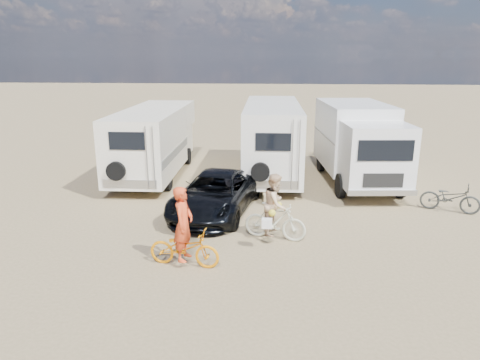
# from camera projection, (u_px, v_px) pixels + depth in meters

# --- Properties ---
(ground) EXTENTS (140.00, 140.00, 0.00)m
(ground) POSITION_uv_depth(u_px,v_px,m) (251.00, 245.00, 12.33)
(ground) COLOR #8F7A55
(ground) RESTS_ON ground
(rv_main) EXTENTS (2.39, 7.21, 3.14)m
(rv_main) POSITION_uv_depth(u_px,v_px,m) (272.00, 141.00, 18.90)
(rv_main) COLOR silver
(rv_main) RESTS_ON ground
(rv_left) EXTENTS (2.44, 7.30, 2.91)m
(rv_left) POSITION_uv_depth(u_px,v_px,m) (154.00, 143.00, 19.05)
(rv_left) COLOR silver
(rv_left) RESTS_ON ground
(box_truck) EXTENTS (3.05, 6.67, 3.19)m
(box_truck) POSITION_uv_depth(u_px,v_px,m) (359.00, 145.00, 17.88)
(box_truck) COLOR silver
(box_truck) RESTS_ON ground
(dark_suv) EXTENTS (2.99, 5.12, 1.34)m
(dark_suv) POSITION_uv_depth(u_px,v_px,m) (216.00, 193.00, 14.70)
(dark_suv) COLOR black
(dark_suv) RESTS_ON ground
(bike_man) EXTENTS (1.89, 0.89, 0.95)m
(bike_man) POSITION_uv_depth(u_px,v_px,m) (184.00, 248.00, 11.02)
(bike_man) COLOR orange
(bike_man) RESTS_ON ground
(bike_woman) EXTENTS (1.88, 0.97, 1.09)m
(bike_woman) POSITION_uv_depth(u_px,v_px,m) (275.00, 221.00, 12.60)
(bike_woman) COLOR beige
(bike_woman) RESTS_ON ground
(rider_man) EXTENTS (0.55, 0.75, 1.90)m
(rider_man) POSITION_uv_depth(u_px,v_px,m) (184.00, 230.00, 10.88)
(rider_man) COLOR #DC441E
(rider_man) RESTS_ON ground
(rider_woman) EXTENTS (0.87, 1.01, 1.77)m
(rider_woman) POSITION_uv_depth(u_px,v_px,m) (275.00, 210.00, 12.50)
(rider_woman) COLOR tan
(rider_woman) RESTS_ON ground
(bike_parked) EXTENTS (1.99, 1.30, 0.99)m
(bike_parked) POSITION_uv_depth(u_px,v_px,m) (450.00, 198.00, 14.83)
(bike_parked) COLOR #292C29
(bike_parked) RESTS_ON ground
(cooler) EXTENTS (0.60, 0.51, 0.41)m
(cooler) POSITION_uv_depth(u_px,v_px,m) (216.00, 204.00, 15.08)
(cooler) COLOR navy
(cooler) RESTS_ON ground
(crate) EXTENTS (0.50, 0.50, 0.36)m
(crate) POSITION_uv_depth(u_px,v_px,m) (269.00, 198.00, 15.74)
(crate) COLOR #8F7D54
(crate) RESTS_ON ground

